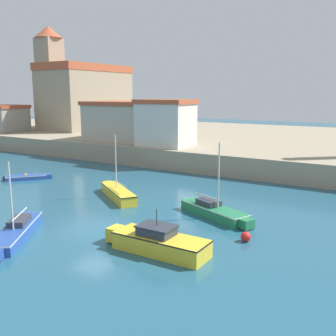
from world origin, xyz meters
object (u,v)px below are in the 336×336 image
Objects in this scene: motorboat_yellow_4 at (158,242)px; harbor_shed_near_wharf at (123,121)px; sailboat_yellow_0 at (118,193)px; harbor_shed_far_end at (3,118)px; sailboat_green_1 at (215,211)px; church at (81,93)px; dinghy_blue_2 at (27,177)px; sailboat_blue_3 at (16,231)px; mooring_buoy at (246,237)px; harbor_shed_mid_row at (166,123)px.

harbor_shed_near_wharf reaches higher than motorboat_yellow_4.
harbor_shed_far_end is (-36.80, 16.64, 3.86)m from sailboat_yellow_0.
harbor_shed_near_wharf is (-21.51, 17.64, 4.29)m from sailboat_green_1.
church is 19.96m from harbor_shed_near_wharf.
sailboat_green_1 is 0.35× the size of church.
sailboat_yellow_0 is at bearing -4.16° from dinghy_blue_2.
harbor_shed_near_wharf is at bearing -30.79° from church.
sailboat_blue_3 is at bearing -51.10° from church.
harbor_shed_near_wharf is (-24.94, 20.86, 4.44)m from mooring_buoy.
sailboat_yellow_0 is 0.93× the size of harbor_shed_mid_row.
motorboat_yellow_4 is 26.64m from harbor_shed_mid_row.
sailboat_yellow_0 is at bearing 177.47° from sailboat_green_1.
sailboat_green_1 is 12.69m from sailboat_blue_3.
dinghy_blue_2 is at bearing -56.17° from church.
sailboat_green_1 is 28.15m from harbor_shed_near_wharf.
dinghy_blue_2 is 0.65× the size of sailboat_blue_3.
church is 1.86× the size of harbor_shed_near_wharf.
sailboat_blue_3 is at bearing -78.26° from harbor_shed_mid_row.
mooring_buoy is at bearing -39.91° from harbor_shed_near_wharf.
sailboat_green_1 reaches higher than sailboat_yellow_0.
dinghy_blue_2 is 16.62m from harbor_shed_mid_row.
sailboat_yellow_0 is 8.72m from sailboat_green_1.
church is 27.91m from harbor_shed_mid_row.
dinghy_blue_2 is 29.71m from harbor_shed_far_end.
mooring_buoy is 0.08× the size of harbor_shed_far_end.
harbor_shed_near_wharf is 24.01m from harbor_shed_far_end.
dinghy_blue_2 is at bearing -87.06° from harbor_shed_near_wharf.
motorboat_yellow_4 is at bearing -49.03° from harbor_shed_near_wharf.
harbor_shed_mid_row is at bearing 63.32° from dinghy_blue_2.
harbor_shed_mid_row reaches higher than harbor_shed_near_wharf.
harbor_shed_mid_row is at bearing 120.81° from motorboat_yellow_4.
harbor_shed_mid_row is 0.86× the size of harbor_shed_far_end.
harbor_shed_mid_row is (-5.22, 25.11, 4.51)m from sailboat_blue_3.
harbor_shed_far_end reaches higher than sailboat_blue_3.
church is 2.40× the size of harbor_shed_far_end.
sailboat_green_1 is (8.71, -0.38, -0.01)m from sailboat_yellow_0.
harbor_shed_far_end is at bearing -123.66° from church.
sailboat_yellow_0 is 21.91m from harbor_shed_near_wharf.
church reaches higher than harbor_shed_far_end.
harbor_shed_near_wharf is (-12.80, 17.26, 4.28)m from sailboat_yellow_0.
church is at bearing 123.83° from dinghy_blue_2.
harbor_shed_far_end is (-7.11, -10.68, -3.89)m from church.
sailboat_green_1 is 47.99m from church.
mooring_buoy is at bearing -16.52° from sailboat_yellow_0.
harbor_shed_near_wharf is at bearing 126.56° from sailboat_yellow_0.
sailboat_yellow_0 is 9.95× the size of mooring_buoy.
harbor_shed_far_end is at bearing 159.49° from sailboat_green_1.
mooring_buoy is (11.72, 6.39, -0.10)m from sailboat_blue_3.
motorboat_yellow_4 is 51.59m from harbor_shed_far_end.
harbor_shed_far_end reaches higher than dinghy_blue_2.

